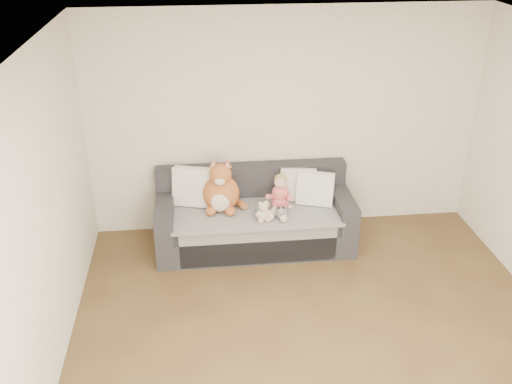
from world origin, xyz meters
The scene contains 10 objects.
room_shell centered at (0.00, 0.42, 1.30)m, with size 5.00×5.00×5.00m.
sofa centered at (-0.41, 2.06, 0.31)m, with size 2.20×0.94×0.85m.
cushion_left centered at (-1.07, 2.19, 0.69)m, with size 0.52×0.34×0.45m.
cushion_right_back centered at (0.11, 2.19, 0.66)m, with size 0.43×0.26×0.38m.
cushion_right_front centered at (0.29, 2.06, 0.66)m, with size 0.45×0.31×0.39m.
toddler centered at (-0.13, 1.95, 0.65)m, with size 0.29×0.43×0.42m.
plush_cat centered at (-0.78, 2.04, 0.70)m, with size 0.49×0.42×0.62m.
teddy_bear centered at (-0.35, 1.73, 0.57)m, with size 0.18×0.14×0.24m.
plush_cow centered at (-0.15, 1.77, 0.54)m, with size 0.14×0.21×0.17m.
sippy_cup centered at (-0.39, 1.83, 0.53)m, with size 0.10×0.08×0.11m.
Camera 1 is at (-1.01, -3.58, 3.52)m, focal length 40.00 mm.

